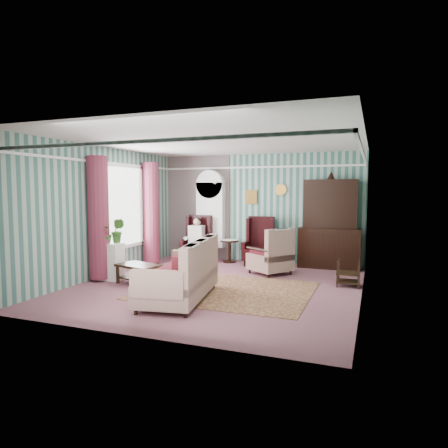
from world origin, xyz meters
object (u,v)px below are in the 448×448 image
at_px(nest_table, 348,273).
at_px(sofa, 179,272).
at_px(coffee_table, 139,274).
at_px(dresser_hutch, 330,221).
at_px(wingback_left, 197,238).
at_px(seated_woman, 197,240).
at_px(round_side_table, 229,251).
at_px(wingback_right, 258,241).
at_px(bookcase, 211,220).
at_px(floral_armchair, 270,251).
at_px(plant_stand, 110,261).

distance_m(nest_table, sofa, 3.45).
bearing_deg(coffee_table, dresser_hutch, 41.98).
xyz_separation_m(wingback_left, seated_woman, (0.00, 0.00, -0.04)).
relative_size(wingback_left, nest_table, 2.31).
height_order(round_side_table, sofa, sofa).
bearing_deg(wingback_right, coffee_table, -121.25).
bearing_deg(round_side_table, dresser_hutch, 2.64).
bearing_deg(round_side_table, sofa, -83.54).
distance_m(wingback_right, round_side_table, 0.92).
height_order(bookcase, dresser_hutch, dresser_hutch).
distance_m(floral_armchair, coffee_table, 3.01).
distance_m(dresser_hutch, round_side_table, 2.75).
bearing_deg(sofa, wingback_left, 10.41).
xyz_separation_m(bookcase, nest_table, (3.82, -1.94, -0.85)).
relative_size(round_side_table, floral_armchair, 0.56).
bearing_deg(dresser_hutch, coffee_table, -138.02).
xyz_separation_m(wingback_left, nest_table, (4.07, -1.55, -0.35)).
xyz_separation_m(dresser_hutch, seated_woman, (-3.50, -0.27, -0.59)).
distance_m(seated_woman, nest_table, 4.37).
bearing_deg(dresser_hutch, floral_armchair, -134.53).
height_order(sofa, floral_armchair, floral_armchair).
distance_m(dresser_hutch, floral_armchair, 1.83).
relative_size(seated_woman, sofa, 0.54).
bearing_deg(round_side_table, floral_armchair, -38.16).
height_order(dresser_hutch, wingback_left, dresser_hutch).
xyz_separation_m(round_side_table, floral_armchair, (1.40, -1.10, 0.24)).
bearing_deg(plant_stand, dresser_hutch, 35.08).
relative_size(wingback_left, sofa, 0.58).
bearing_deg(sofa, coffee_table, 50.43).
relative_size(seated_woman, coffee_table, 1.30).
bearing_deg(floral_armchair, sofa, -165.00).
xyz_separation_m(plant_stand, coffee_table, (0.81, -0.12, -0.19)).
bearing_deg(wingback_right, sofa, -96.61).
distance_m(dresser_hutch, nest_table, 2.11).
height_order(bookcase, seated_woman, bookcase).
relative_size(bookcase, plant_stand, 2.80).
xyz_separation_m(nest_table, sofa, (-2.74, -2.09, 0.22)).
distance_m(round_side_table, floral_armchair, 1.80).
distance_m(bookcase, floral_armchair, 2.52).
bearing_deg(wingback_right, dresser_hutch, 8.77).
height_order(seated_woman, coffee_table, seated_woman).
xyz_separation_m(nest_table, coffee_table, (-4.06, -1.32, -0.06)).
distance_m(bookcase, seated_woman, 0.70).
xyz_separation_m(round_side_table, nest_table, (3.17, -1.70, -0.03)).
relative_size(dresser_hutch, wingback_right, 1.89).
bearing_deg(plant_stand, sofa, -22.59).
height_order(dresser_hutch, seated_woman, dresser_hutch).
bearing_deg(floral_armchair, nest_table, -73.84).
height_order(bookcase, floral_armchair, bookcase).
bearing_deg(wingback_left, floral_armchair, -22.44).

